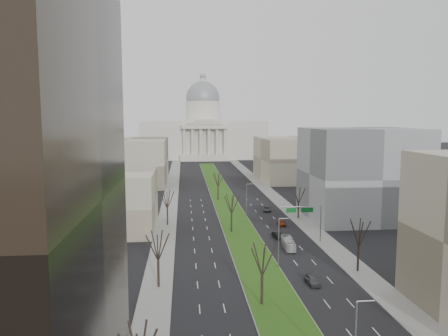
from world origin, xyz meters
TOP-DOWN VIEW (x-y plane):
  - ground at (0.00, 120.00)m, footprint 600.00×600.00m
  - median at (0.00, 118.99)m, footprint 8.00×222.03m
  - sidewalk_left at (-17.50, 95.00)m, footprint 5.00×330.00m
  - sidewalk_right at (17.50, 95.00)m, footprint 5.00×330.00m
  - capitol at (0.00, 269.59)m, footprint 80.00×46.00m
  - building_beige_left at (-33.00, 85.00)m, footprint 26.00×22.00m
  - building_grey_right at (34.00, 92.00)m, footprint 28.00×26.00m
  - building_far_left at (-35.00, 160.00)m, footprint 30.00×40.00m
  - building_far_right at (35.00, 165.00)m, footprint 30.00×40.00m
  - tree_left_mid at (-17.20, 48.00)m, footprint 5.40×5.40m
  - tree_left_far at (-17.20, 88.00)m, footprint 5.28×5.28m
  - tree_right_mid at (17.20, 52.00)m, footprint 5.52×5.52m
  - tree_right_far at (17.20, 92.00)m, footprint 5.04×5.04m
  - tree_median_a at (-2.00, 40.00)m, footprint 5.40×5.40m
  - tree_median_b at (-2.00, 80.00)m, footprint 5.40×5.40m
  - tree_median_c at (-2.00, 120.00)m, footprint 5.40×5.40m
  - streetlamp_median_b at (3.76, 55.00)m, footprint 1.90×0.20m
  - streetlamp_median_c at (3.76, 95.00)m, footprint 1.90×0.20m
  - mast_arm_signs at (13.49, 70.03)m, footprint 9.12×0.24m
  - car_grey_near at (7.56, 47.07)m, footprint 1.94×4.36m
  - car_black at (7.75, 74.06)m, footprint 2.12×4.29m
  - car_red at (11.20, 85.44)m, footprint 2.14×4.53m
  - car_grey_far at (10.68, 102.12)m, footprint 2.77×4.85m
  - box_van at (8.27, 66.44)m, footprint 2.20×7.82m

SIDE VIEW (x-z plane):
  - ground at x=0.00m, z-range 0.00..0.00m
  - sidewalk_left at x=-17.50m, z-range 0.00..0.15m
  - sidewalk_right at x=17.50m, z-range 0.00..0.15m
  - median at x=0.00m, z-range 0.00..0.20m
  - car_grey_far at x=10.68m, z-range 0.00..1.28m
  - car_red at x=11.20m, z-range 0.00..1.28m
  - car_black at x=7.75m, z-range 0.00..1.35m
  - car_grey_near at x=7.56m, z-range 0.00..1.46m
  - box_van at x=8.27m, z-range 0.00..2.16m
  - streetlamp_median_b at x=3.76m, z-range 0.23..9.39m
  - streetlamp_median_c at x=3.76m, z-range 0.23..9.39m
  - mast_arm_signs at x=13.49m, z-range 2.06..10.15m
  - tree_right_far at x=17.20m, z-range 1.99..11.07m
  - tree_left_far at x=-17.20m, z-range 2.09..11.59m
  - tree_left_mid at x=-17.20m, z-range 2.14..11.86m
  - tree_median_a at x=-2.00m, z-range 2.14..11.86m
  - tree_median_b at x=-2.00m, z-range 2.14..11.86m
  - tree_median_c at x=-2.00m, z-range 2.14..11.86m
  - building_beige_left at x=-33.00m, z-range 0.00..14.00m
  - tree_right_mid at x=17.20m, z-range 2.19..12.12m
  - building_far_left at x=-35.00m, z-range 0.00..18.00m
  - building_far_right at x=35.00m, z-range 0.00..18.00m
  - building_grey_right at x=34.00m, z-range 0.00..24.00m
  - capitol at x=0.00m, z-range -11.19..43.81m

